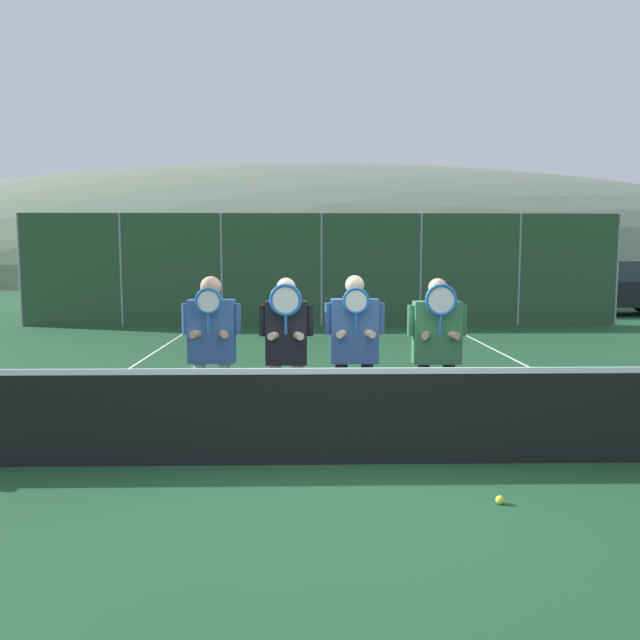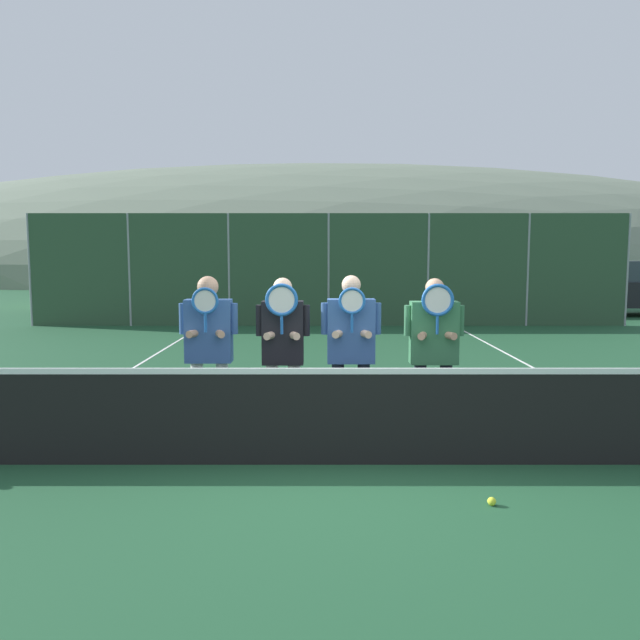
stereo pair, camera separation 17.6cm
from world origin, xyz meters
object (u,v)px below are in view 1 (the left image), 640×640
at_px(player_center_left, 286,346).
at_px(player_rightmost, 437,344).
at_px(player_leftmost, 212,343).
at_px(car_center, 463,288).
at_px(car_left_of_center, 322,289).
at_px(car_far_left, 176,287).
at_px(car_right_of_center, 612,287).
at_px(player_center_right, 354,344).
at_px(tennis_ball_on_court, 500,500).

height_order(player_center_left, player_rightmost, player_center_left).
bearing_deg(player_leftmost, player_center_left, -5.95).
bearing_deg(car_center, player_leftmost, -113.96).
bearing_deg(car_left_of_center, car_far_left, 175.21).
height_order(car_left_of_center, car_right_of_center, car_right_of_center).
bearing_deg(car_center, car_left_of_center, -175.88).
distance_m(car_far_left, car_left_of_center, 4.76).
relative_size(player_rightmost, car_right_of_center, 0.36).
relative_size(player_rightmost, car_far_left, 0.39).
relative_size(player_leftmost, player_rightmost, 1.01).
relative_size(player_center_left, car_left_of_center, 0.42).
xyz_separation_m(car_far_left, car_right_of_center, (14.34, 0.00, -0.03)).
relative_size(player_center_right, car_center, 0.42).
relative_size(player_leftmost, player_center_left, 1.01).
relative_size(player_center_right, car_right_of_center, 0.37).
relative_size(player_center_right, player_rightmost, 1.02).
bearing_deg(car_far_left, car_right_of_center, 0.01).
distance_m(player_center_right, tennis_ball_on_court, 2.24).
relative_size(player_rightmost, tennis_ball_on_court, 25.47).
height_order(car_far_left, car_right_of_center, car_far_left).
distance_m(player_rightmost, car_center, 14.31).
xyz_separation_m(car_far_left, car_center, (9.37, -0.06, -0.05)).
bearing_deg(player_center_left, car_right_of_center, 53.49).
distance_m(player_center_right, car_far_left, 14.69).
distance_m(player_center_left, car_left_of_center, 13.53).
distance_m(player_leftmost, tennis_ball_on_court, 3.26).
height_order(player_center_left, car_left_of_center, player_center_left).
distance_m(player_center_left, car_center, 14.84).
height_order(player_center_right, car_far_left, car_far_left).
bearing_deg(player_center_left, player_rightmost, 1.37).
bearing_deg(car_right_of_center, car_center, -179.23).
height_order(player_leftmost, player_center_left, player_leftmost).
relative_size(player_center_left, player_center_right, 0.99).
xyz_separation_m(player_leftmost, player_rightmost, (2.38, -0.04, -0.02)).
distance_m(car_center, car_right_of_center, 4.97).
bearing_deg(player_leftmost, car_center, 66.04).
bearing_deg(car_right_of_center, player_rightmost, -122.12).
bearing_deg(car_center, car_far_left, 179.61).
xyz_separation_m(player_center_left, tennis_ball_on_court, (1.75, -1.70, -0.99)).
xyz_separation_m(car_center, car_right_of_center, (4.97, 0.07, 0.02)).
bearing_deg(player_center_left, car_far_left, 106.19).
xyz_separation_m(player_center_left, car_left_of_center, (0.70, 13.51, -0.14)).
bearing_deg(player_center_left, car_left_of_center, 87.02).
bearing_deg(player_center_right, car_right_of_center, 55.41).
distance_m(player_rightmost, car_far_left, 14.97).
xyz_separation_m(player_rightmost, car_far_left, (-5.63, 13.87, -0.09)).
relative_size(car_left_of_center, car_center, 0.97).
distance_m(player_rightmost, car_right_of_center, 16.38).
bearing_deg(tennis_ball_on_court, car_right_of_center, 61.29).
bearing_deg(car_right_of_center, player_center_left, -126.51).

